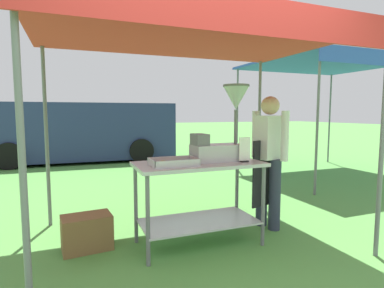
{
  "coord_description": "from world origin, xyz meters",
  "views": [
    {
      "loc": [
        -1.04,
        -1.76,
        1.41
      ],
      "look_at": [
        0.22,
        1.44,
        1.07
      ],
      "focal_mm": 29.18,
      "sensor_mm": 36.0,
      "label": 1
    }
  ],
  "objects_px": {
    "supply_crate": "(87,232)",
    "menu_sign": "(245,151)",
    "donut_cart": "(199,185)",
    "neighbour_tent": "(329,66)",
    "van_navy": "(79,131)",
    "donut_fryer": "(224,130)",
    "stall_canopy": "(196,39)",
    "vendor": "(269,155)",
    "donut_tray": "(174,163)"
  },
  "relations": [
    {
      "from": "donut_fryer",
      "to": "vendor",
      "type": "xyz_separation_m",
      "value": [
        0.68,
        0.12,
        -0.32
      ]
    },
    {
      "from": "supply_crate",
      "to": "menu_sign",
      "type": "bearing_deg",
      "value": -15.65
    },
    {
      "from": "donut_cart",
      "to": "van_navy",
      "type": "distance_m",
      "value": 6.82
    },
    {
      "from": "donut_fryer",
      "to": "vendor",
      "type": "height_order",
      "value": "donut_fryer"
    },
    {
      "from": "vendor",
      "to": "supply_crate",
      "type": "relative_size",
      "value": 3.11
    },
    {
      "from": "vendor",
      "to": "supply_crate",
      "type": "xyz_separation_m",
      "value": [
        -2.11,
        0.15,
        -0.72
      ]
    },
    {
      "from": "vendor",
      "to": "van_navy",
      "type": "height_order",
      "value": "van_navy"
    },
    {
      "from": "donut_fryer",
      "to": "supply_crate",
      "type": "relative_size",
      "value": 1.6
    },
    {
      "from": "neighbour_tent",
      "to": "stall_canopy",
      "type": "bearing_deg",
      "value": -150.41
    },
    {
      "from": "stall_canopy",
      "to": "vendor",
      "type": "bearing_deg",
      "value": 2.93
    },
    {
      "from": "menu_sign",
      "to": "vendor",
      "type": "xyz_separation_m",
      "value": [
        0.52,
        0.3,
        -0.1
      ]
    },
    {
      "from": "donut_tray",
      "to": "donut_fryer",
      "type": "xyz_separation_m",
      "value": [
        0.61,
        0.1,
        0.32
      ]
    },
    {
      "from": "donut_cart",
      "to": "supply_crate",
      "type": "relative_size",
      "value": 2.6
    },
    {
      "from": "donut_tray",
      "to": "donut_fryer",
      "type": "height_order",
      "value": "donut_fryer"
    },
    {
      "from": "menu_sign",
      "to": "supply_crate",
      "type": "distance_m",
      "value": 1.85
    },
    {
      "from": "donut_tray",
      "to": "neighbour_tent",
      "type": "xyz_separation_m",
      "value": [
        4.45,
        2.53,
        1.54
      ]
    },
    {
      "from": "donut_cart",
      "to": "donut_tray",
      "type": "height_order",
      "value": "donut_tray"
    },
    {
      "from": "donut_fryer",
      "to": "van_navy",
      "type": "xyz_separation_m",
      "value": [
        -1.34,
        6.71,
        -0.35
      ]
    },
    {
      "from": "donut_cart",
      "to": "van_navy",
      "type": "bearing_deg",
      "value": 98.71
    },
    {
      "from": "donut_cart",
      "to": "donut_fryer",
      "type": "bearing_deg",
      "value": 5.23
    },
    {
      "from": "donut_tray",
      "to": "van_navy",
      "type": "relative_size",
      "value": 0.09
    },
    {
      "from": "neighbour_tent",
      "to": "donut_fryer",
      "type": "bearing_deg",
      "value": -147.76
    },
    {
      "from": "donut_fryer",
      "to": "van_navy",
      "type": "bearing_deg",
      "value": 101.26
    },
    {
      "from": "donut_cart",
      "to": "vendor",
      "type": "height_order",
      "value": "vendor"
    },
    {
      "from": "stall_canopy",
      "to": "neighbour_tent",
      "type": "distance_m",
      "value": 4.78
    },
    {
      "from": "donut_cart",
      "to": "menu_sign",
      "type": "bearing_deg",
      "value": -17.91
    },
    {
      "from": "donut_cart",
      "to": "donut_tray",
      "type": "bearing_deg",
      "value": -165.68
    },
    {
      "from": "supply_crate",
      "to": "stall_canopy",
      "type": "bearing_deg",
      "value": -9.98
    },
    {
      "from": "van_navy",
      "to": "neighbour_tent",
      "type": "relative_size",
      "value": 1.7
    },
    {
      "from": "supply_crate",
      "to": "van_navy",
      "type": "relative_size",
      "value": 0.1
    },
    {
      "from": "donut_fryer",
      "to": "menu_sign",
      "type": "bearing_deg",
      "value": -47.93
    },
    {
      "from": "donut_fryer",
      "to": "supply_crate",
      "type": "bearing_deg",
      "value": 169.37
    },
    {
      "from": "stall_canopy",
      "to": "van_navy",
      "type": "relative_size",
      "value": 0.6
    },
    {
      "from": "vendor",
      "to": "neighbour_tent",
      "type": "relative_size",
      "value": 0.5
    },
    {
      "from": "donut_tray",
      "to": "menu_sign",
      "type": "distance_m",
      "value": 0.77
    },
    {
      "from": "menu_sign",
      "to": "vendor",
      "type": "distance_m",
      "value": 0.6
    },
    {
      "from": "donut_cart",
      "to": "neighbour_tent",
      "type": "relative_size",
      "value": 0.42
    },
    {
      "from": "van_navy",
      "to": "donut_fryer",
      "type": "bearing_deg",
      "value": -78.74
    },
    {
      "from": "neighbour_tent",
      "to": "donut_cart",
      "type": "bearing_deg",
      "value": -149.4
    },
    {
      "from": "donut_cart",
      "to": "donut_tray",
      "type": "distance_m",
      "value": 0.41
    },
    {
      "from": "stall_canopy",
      "to": "vendor",
      "type": "relative_size",
      "value": 2.03
    },
    {
      "from": "neighbour_tent",
      "to": "donut_tray",
      "type": "bearing_deg",
      "value": -150.38
    },
    {
      "from": "supply_crate",
      "to": "neighbour_tent",
      "type": "bearing_deg",
      "value": 22.21
    },
    {
      "from": "stall_canopy",
      "to": "menu_sign",
      "type": "height_order",
      "value": "stall_canopy"
    },
    {
      "from": "menu_sign",
      "to": "neighbour_tent",
      "type": "relative_size",
      "value": 0.08
    },
    {
      "from": "stall_canopy",
      "to": "donut_fryer",
      "type": "xyz_separation_m",
      "value": [
        0.3,
        -0.07,
        -0.95
      ]
    },
    {
      "from": "donut_fryer",
      "to": "stall_canopy",
      "type": "bearing_deg",
      "value": 166.98
    },
    {
      "from": "vendor",
      "to": "van_navy",
      "type": "relative_size",
      "value": 0.3
    },
    {
      "from": "stall_canopy",
      "to": "menu_sign",
      "type": "relative_size",
      "value": 12.29
    },
    {
      "from": "donut_tray",
      "to": "vendor",
      "type": "height_order",
      "value": "vendor"
    }
  ]
}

